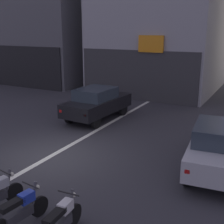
% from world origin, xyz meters
% --- Properties ---
extents(ground_plane, '(120.00, 120.00, 0.00)m').
position_xyz_m(ground_plane, '(0.00, 0.00, 0.00)').
color(ground_plane, '#333338').
extents(lane_centre_line, '(0.20, 18.00, 0.01)m').
position_xyz_m(lane_centre_line, '(0.00, 6.00, 0.00)').
color(lane_centre_line, silver).
rests_on(lane_centre_line, ground).
extents(building_corner_left, '(10.96, 10.17, 12.14)m').
position_xyz_m(building_corner_left, '(-12.07, 14.63, 6.06)').
color(building_corner_left, '#56565B').
rests_on(building_corner_left, ground).
extents(car_black_crossing_near, '(1.97, 4.19, 1.64)m').
position_xyz_m(car_black_crossing_near, '(-0.90, 4.86, 0.89)').
color(car_black_crossing_near, black).
rests_on(car_black_crossing_near, ground).
extents(car_silver_parked_kerbside, '(2.16, 4.26, 1.64)m').
position_xyz_m(car_silver_parked_kerbside, '(5.59, 1.65, 0.89)').
color(car_silver_parked_kerbside, black).
rests_on(car_silver_parked_kerbside, ground).
extents(car_grey_down_street, '(1.95, 4.18, 1.64)m').
position_xyz_m(car_grey_down_street, '(1.02, 12.47, 0.89)').
color(car_grey_down_street, black).
rests_on(car_grey_down_street, ground).
extents(motorcycle_blue_row_centre, '(0.55, 1.67, 0.98)m').
position_xyz_m(motorcycle_blue_row_centre, '(2.04, -3.48, 0.46)').
color(motorcycle_blue_row_centre, black).
rests_on(motorcycle_blue_row_centre, ground).
extents(motorcycle_white_row_right_mid, '(0.55, 1.67, 0.98)m').
position_xyz_m(motorcycle_white_row_right_mid, '(3.11, -3.35, 0.46)').
color(motorcycle_white_row_right_mid, black).
rests_on(motorcycle_white_row_right_mid, ground).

